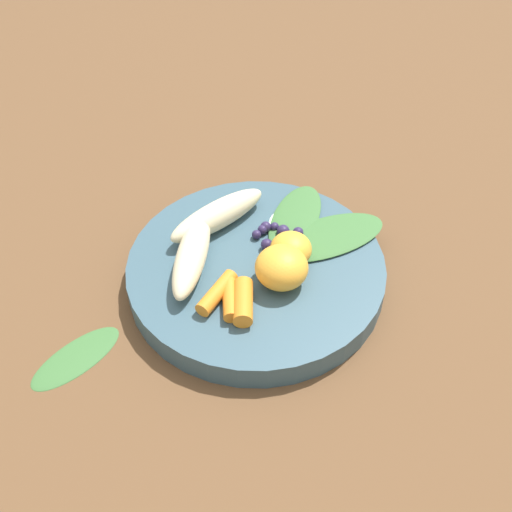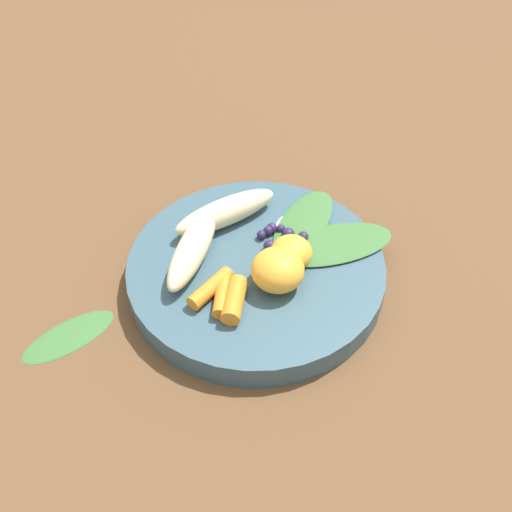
% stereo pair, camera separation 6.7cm
% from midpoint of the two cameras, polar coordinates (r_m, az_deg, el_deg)
% --- Properties ---
extents(ground_plane, '(2.40, 2.40, 0.00)m').
position_cam_midpoint_polar(ground_plane, '(0.70, 2.74, -2.39)').
color(ground_plane, brown).
extents(bowl, '(0.28, 0.28, 0.03)m').
position_cam_midpoint_polar(bowl, '(0.69, 2.79, -1.58)').
color(bowl, '#385666').
rests_on(bowl, ground_plane).
extents(banana_peeled_left, '(0.08, 0.13, 0.03)m').
position_cam_midpoint_polar(banana_peeled_left, '(0.67, -2.89, 0.55)').
color(banana_peeled_left, beige).
rests_on(banana_peeled_left, bowl).
extents(banana_peeled_right, '(0.07, 0.13, 0.03)m').
position_cam_midpoint_polar(banana_peeled_right, '(0.71, -0.07, 3.86)').
color(banana_peeled_right, beige).
rests_on(banana_peeled_right, bowl).
extents(orange_segment_near, '(0.04, 0.04, 0.03)m').
position_cam_midpoint_polar(orange_segment_near, '(0.67, 6.06, 0.16)').
color(orange_segment_near, '#F4A833').
rests_on(orange_segment_near, bowl).
extents(orange_segment_far, '(0.05, 0.05, 0.04)m').
position_cam_midpoint_polar(orange_segment_far, '(0.64, 4.94, -1.41)').
color(orange_segment_far, '#F4A833').
rests_on(orange_segment_far, bowl).
extents(carrot_front, '(0.02, 0.06, 0.02)m').
position_cam_midpoint_polar(carrot_front, '(0.64, -1.12, -3.07)').
color(carrot_front, orange).
rests_on(carrot_front, bowl).
extents(carrot_mid_left, '(0.04, 0.05, 0.02)m').
position_cam_midpoint_polar(carrot_mid_left, '(0.63, -0.04, -3.80)').
color(carrot_mid_left, orange).
rests_on(carrot_mid_left, bowl).
extents(carrot_mid_right, '(0.04, 0.05, 0.02)m').
position_cam_midpoint_polar(carrot_mid_right, '(0.63, 1.08, -4.13)').
color(carrot_mid_right, orange).
rests_on(carrot_mid_right, bowl).
extents(blueberry_pile, '(0.05, 0.05, 0.01)m').
position_cam_midpoint_polar(blueberry_pile, '(0.70, 4.86, 1.75)').
color(blueberry_pile, '#2D234C').
rests_on(blueberry_pile, bowl).
extents(coconut_shred_patch, '(0.05, 0.05, 0.00)m').
position_cam_midpoint_polar(coconut_shred_patch, '(0.72, 6.55, 2.37)').
color(coconut_shred_patch, white).
rests_on(coconut_shred_patch, bowl).
extents(kale_leaf_left, '(0.13, 0.15, 0.01)m').
position_cam_midpoint_polar(kale_leaf_left, '(0.70, 9.57, 0.92)').
color(kale_leaf_left, '#3D7038').
rests_on(kale_leaf_left, bowl).
extents(kale_leaf_right, '(0.07, 0.13, 0.01)m').
position_cam_midpoint_polar(kale_leaf_right, '(0.72, 6.97, 2.91)').
color(kale_leaf_right, '#3D7038').
rests_on(kale_leaf_right, bowl).
extents(kale_leaf_stray, '(0.06, 0.11, 0.01)m').
position_cam_midpoint_polar(kale_leaf_stray, '(0.66, -13.80, -7.10)').
color(kale_leaf_stray, '#3D7038').
rests_on(kale_leaf_stray, ground_plane).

